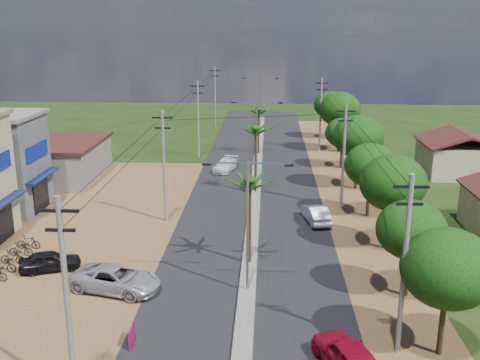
% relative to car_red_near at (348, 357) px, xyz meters
% --- Properties ---
extents(ground, '(160.00, 160.00, 0.00)m').
position_rel_car_red_near_xyz_m(ground, '(-4.88, 7.75, -0.81)').
color(ground, black).
rests_on(ground, ground).
extents(road, '(12.00, 110.00, 0.04)m').
position_rel_car_red_near_xyz_m(road, '(-4.88, 22.75, -0.79)').
color(road, black).
rests_on(road, ground).
extents(median, '(1.00, 90.00, 0.18)m').
position_rel_car_red_near_xyz_m(median, '(-4.88, 25.75, -0.72)').
color(median, '#605E56').
rests_on(median, ground).
extents(dirt_lot_west, '(18.00, 46.00, 0.04)m').
position_rel_car_red_near_xyz_m(dirt_lot_west, '(-19.88, 15.75, -0.79)').
color(dirt_lot_west, brown).
rests_on(dirt_lot_west, ground).
extents(dirt_shoulder_east, '(5.00, 90.00, 0.03)m').
position_rel_car_red_near_xyz_m(dirt_shoulder_east, '(3.62, 22.75, -0.80)').
color(dirt_shoulder_east, brown).
rests_on(dirt_shoulder_east, ground).
extents(low_shed, '(10.40, 10.40, 3.95)m').
position_rel_car_red_near_xyz_m(low_shed, '(-25.88, 31.75, 1.16)').
color(low_shed, '#605E56').
rests_on(low_shed, ground).
extents(house_east_far, '(7.60, 7.50, 4.60)m').
position_rel_car_red_near_xyz_m(house_east_far, '(16.12, 35.75, 1.58)').
color(house_east_far, '#998C67').
rests_on(house_east_far, ground).
extents(tree_east_a, '(4.40, 4.40, 6.37)m').
position_rel_car_red_near_xyz_m(tree_east_a, '(4.62, 1.75, 3.68)').
color(tree_east_a, black).
rests_on(tree_east_a, ground).
extents(tree_east_b, '(4.00, 4.00, 5.83)m').
position_rel_car_red_near_xyz_m(tree_east_b, '(4.42, 7.75, 3.30)').
color(tree_east_b, black).
rests_on(tree_east_b, ground).
extents(tree_east_c, '(4.60, 4.60, 6.83)m').
position_rel_car_red_near_xyz_m(tree_east_c, '(4.82, 14.75, 4.05)').
color(tree_east_c, black).
rests_on(tree_east_c, ground).
extents(tree_east_d, '(4.20, 4.20, 6.13)m').
position_rel_car_red_near_xyz_m(tree_east_d, '(4.52, 21.75, 3.53)').
color(tree_east_d, black).
rests_on(tree_east_d, ground).
extents(tree_east_e, '(4.80, 4.80, 7.14)m').
position_rel_car_red_near_xyz_m(tree_east_e, '(4.72, 29.75, 4.28)').
color(tree_east_e, black).
rests_on(tree_east_e, ground).
extents(tree_east_f, '(3.80, 3.80, 5.52)m').
position_rel_car_red_near_xyz_m(tree_east_f, '(4.32, 37.75, 3.08)').
color(tree_east_f, black).
rests_on(tree_east_f, ground).
extents(tree_east_g, '(5.00, 5.00, 7.38)m').
position_rel_car_red_near_xyz_m(tree_east_g, '(4.92, 45.75, 4.43)').
color(tree_east_g, black).
rests_on(tree_east_g, ground).
extents(tree_east_h, '(4.40, 4.40, 6.52)m').
position_rel_car_red_near_xyz_m(tree_east_h, '(4.62, 53.75, 3.83)').
color(tree_east_h, black).
rests_on(tree_east_h, ground).
extents(palm_median_near, '(2.00, 2.00, 6.15)m').
position_rel_car_red_near_xyz_m(palm_median_near, '(-4.88, 11.75, 4.73)').
color(palm_median_near, black).
rests_on(palm_median_near, ground).
extents(palm_median_mid, '(2.00, 2.00, 6.55)m').
position_rel_car_red_near_xyz_m(palm_median_mid, '(-4.88, 27.75, 5.09)').
color(palm_median_mid, black).
rests_on(palm_median_mid, ground).
extents(palm_median_far, '(2.00, 2.00, 5.85)m').
position_rel_car_red_near_xyz_m(palm_median_far, '(-4.88, 43.75, 4.45)').
color(palm_median_far, black).
rests_on(palm_median_far, ground).
extents(streetlight_near, '(5.10, 0.18, 8.00)m').
position_rel_car_red_near_xyz_m(streetlight_near, '(-4.88, 7.75, 3.97)').
color(streetlight_near, gray).
rests_on(streetlight_near, ground).
extents(streetlight_mid, '(5.10, 0.18, 8.00)m').
position_rel_car_red_near_xyz_m(streetlight_mid, '(-4.88, 32.75, 3.97)').
color(streetlight_mid, gray).
rests_on(streetlight_mid, ground).
extents(streetlight_far, '(5.10, 0.18, 8.00)m').
position_rel_car_red_near_xyz_m(streetlight_far, '(-4.88, 57.75, 3.97)').
color(streetlight_far, gray).
rests_on(streetlight_far, ground).
extents(utility_pole_w_a, '(1.60, 0.24, 9.00)m').
position_rel_car_red_near_xyz_m(utility_pole_w_a, '(-11.88, -2.25, 3.95)').
color(utility_pole_w_a, '#605E56').
rests_on(utility_pole_w_a, ground).
extents(utility_pole_w_b, '(1.60, 0.24, 9.00)m').
position_rel_car_red_near_xyz_m(utility_pole_w_b, '(-11.88, 19.75, 3.95)').
color(utility_pole_w_b, '#605E56').
rests_on(utility_pole_w_b, ground).
extents(utility_pole_w_c, '(1.60, 0.24, 9.00)m').
position_rel_car_red_near_xyz_m(utility_pole_w_c, '(-11.88, 41.75, 3.95)').
color(utility_pole_w_c, '#605E56').
rests_on(utility_pole_w_c, ground).
extents(utility_pole_w_d, '(1.60, 0.24, 9.00)m').
position_rel_car_red_near_xyz_m(utility_pole_w_d, '(-11.88, 62.75, 3.95)').
color(utility_pole_w_d, '#605E56').
rests_on(utility_pole_w_d, ground).
extents(utility_pole_e_a, '(1.60, 0.24, 9.00)m').
position_rel_car_red_near_xyz_m(utility_pole_e_a, '(2.62, 1.75, 3.95)').
color(utility_pole_e_a, '#605E56').
rests_on(utility_pole_e_a, ground).
extents(utility_pole_e_b, '(1.60, 0.24, 9.00)m').
position_rel_car_red_near_xyz_m(utility_pole_e_b, '(2.62, 23.75, 3.95)').
color(utility_pole_e_b, '#605E56').
rests_on(utility_pole_e_b, ground).
extents(utility_pole_e_c, '(1.60, 0.24, 9.00)m').
position_rel_car_red_near_xyz_m(utility_pole_e_c, '(2.62, 45.75, 3.95)').
color(utility_pole_e_c, '#605E56').
rests_on(utility_pole_e_c, ground).
extents(car_red_near, '(3.42, 5.12, 1.62)m').
position_rel_car_red_near_xyz_m(car_red_near, '(0.00, 0.00, 0.00)').
color(car_red_near, maroon).
rests_on(car_red_near, ground).
extents(car_silver_mid, '(2.31, 4.45, 1.40)m').
position_rel_car_red_near_xyz_m(car_silver_mid, '(0.12, 20.02, -0.11)').
color(car_silver_mid, '#A7A9AF').
rests_on(car_silver_mid, ground).
extents(car_white_far, '(2.82, 4.70, 1.27)m').
position_rel_car_red_near_xyz_m(car_white_far, '(-8.27, 35.67, -0.17)').
color(car_white_far, silver).
rests_on(car_white_far, ground).
extents(car_parked_silver, '(5.83, 3.79, 1.49)m').
position_rel_car_red_near_xyz_m(car_parked_silver, '(-12.66, 7.46, -0.06)').
color(car_parked_silver, '#A7A9AF').
rests_on(car_parked_silver, ground).
extents(car_parked_dark, '(4.12, 2.70, 1.30)m').
position_rel_car_red_near_xyz_m(car_parked_dark, '(-17.66, 10.07, -0.16)').
color(car_parked_dark, black).
rests_on(car_parked_dark, ground).
extents(moto_rider_west_a, '(0.99, 1.72, 0.86)m').
position_rel_car_red_near_xyz_m(moto_rider_west_a, '(-6.08, 28.61, -0.38)').
color(moto_rider_west_a, black).
rests_on(moto_rider_west_a, ground).
extents(moto_rider_west_b, '(0.97, 1.51, 0.88)m').
position_rel_car_red_near_xyz_m(moto_rider_west_b, '(-7.25, 37.17, -0.37)').
color(moto_rider_west_b, black).
rests_on(moto_rider_west_b, ground).
extents(roadside_sign, '(0.14, 1.23, 1.03)m').
position_rel_car_red_near_xyz_m(roadside_sign, '(-10.38, 1.75, -0.30)').
color(roadside_sign, maroon).
rests_on(roadside_sign, ground).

